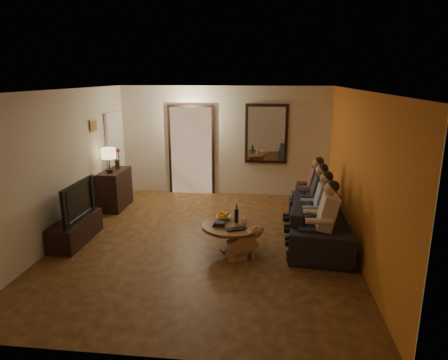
# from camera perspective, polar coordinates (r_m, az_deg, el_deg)

# --- Properties ---
(floor) EXTENTS (5.00, 6.00, 0.01)m
(floor) POSITION_cam_1_polar(r_m,az_deg,el_deg) (7.09, -2.72, -8.78)
(floor) COLOR #3D2010
(floor) RESTS_ON ground
(ceiling) EXTENTS (5.00, 6.00, 0.01)m
(ceiling) POSITION_cam_1_polar(r_m,az_deg,el_deg) (6.51, -3.00, 12.71)
(ceiling) COLOR white
(ceiling) RESTS_ON back_wall
(back_wall) EXTENTS (5.00, 0.02, 2.60)m
(back_wall) POSITION_cam_1_polar(r_m,az_deg,el_deg) (9.60, 0.04, 5.56)
(back_wall) COLOR beige
(back_wall) RESTS_ON floor
(front_wall) EXTENTS (5.00, 0.02, 2.60)m
(front_wall) POSITION_cam_1_polar(r_m,az_deg,el_deg) (3.89, -10.04, -8.57)
(front_wall) COLOR beige
(front_wall) RESTS_ON floor
(left_wall) EXTENTS (0.02, 6.00, 2.60)m
(left_wall) POSITION_cam_1_polar(r_m,az_deg,el_deg) (7.50, -22.08, 1.88)
(left_wall) COLOR beige
(left_wall) RESTS_ON floor
(right_wall) EXTENTS (0.02, 6.00, 2.60)m
(right_wall) POSITION_cam_1_polar(r_m,az_deg,el_deg) (6.75, 18.59, 0.88)
(right_wall) COLOR beige
(right_wall) RESTS_ON floor
(orange_accent) EXTENTS (0.01, 6.00, 2.60)m
(orange_accent) POSITION_cam_1_polar(r_m,az_deg,el_deg) (6.75, 18.51, 0.88)
(orange_accent) COLOR orange
(orange_accent) RESTS_ON right_wall
(kitchen_doorway) EXTENTS (1.00, 0.06, 2.10)m
(kitchen_doorway) POSITION_cam_1_polar(r_m,az_deg,el_deg) (9.74, -4.67, 4.15)
(kitchen_doorway) COLOR #FFE0A5
(kitchen_doorway) RESTS_ON floor
(door_trim) EXTENTS (1.12, 0.04, 2.22)m
(door_trim) POSITION_cam_1_polar(r_m,az_deg,el_deg) (9.73, -4.68, 4.14)
(door_trim) COLOR black
(door_trim) RESTS_ON floor
(fridge_glimpse) EXTENTS (0.45, 0.03, 1.70)m
(fridge_glimpse) POSITION_cam_1_polar(r_m,az_deg,el_deg) (9.73, -3.20, 3.27)
(fridge_glimpse) COLOR silver
(fridge_glimpse) RESTS_ON floor
(mirror_frame) EXTENTS (1.00, 0.05, 1.40)m
(mirror_frame) POSITION_cam_1_polar(r_m,az_deg,el_deg) (9.47, 6.07, 6.57)
(mirror_frame) COLOR black
(mirror_frame) RESTS_ON back_wall
(mirror_glass) EXTENTS (0.86, 0.02, 1.26)m
(mirror_glass) POSITION_cam_1_polar(r_m,az_deg,el_deg) (9.44, 6.07, 6.55)
(mirror_glass) COLOR white
(mirror_glass) RESTS_ON back_wall
(white_door) EXTENTS (0.06, 0.85, 2.04)m
(white_door) POSITION_cam_1_polar(r_m,az_deg,el_deg) (9.57, -15.27, 3.31)
(white_door) COLOR white
(white_door) RESTS_ON floor
(framed_art) EXTENTS (0.03, 0.28, 0.24)m
(framed_art) POSITION_cam_1_polar(r_m,az_deg,el_deg) (8.54, -18.15, 7.43)
(framed_art) COLOR #B28C33
(framed_art) RESTS_ON left_wall
(art_canvas) EXTENTS (0.01, 0.22, 0.18)m
(art_canvas) POSITION_cam_1_polar(r_m,az_deg,el_deg) (8.54, -18.06, 7.43)
(art_canvas) COLOR brown
(art_canvas) RESTS_ON left_wall
(dresser) EXTENTS (0.45, 0.94, 0.84)m
(dresser) POSITION_cam_1_polar(r_m,az_deg,el_deg) (9.04, -15.28, -1.27)
(dresser) COLOR black
(dresser) RESTS_ON floor
(table_lamp) EXTENTS (0.30, 0.30, 0.54)m
(table_lamp) POSITION_cam_1_polar(r_m,az_deg,el_deg) (8.68, -16.11, 2.71)
(table_lamp) COLOR beige
(table_lamp) RESTS_ON dresser
(flower_vase) EXTENTS (0.14, 0.14, 0.44)m
(flower_vase) POSITION_cam_1_polar(r_m,az_deg,el_deg) (9.09, -15.05, 2.98)
(flower_vase) COLOR red
(flower_vase) RESTS_ON dresser
(tv_stand) EXTENTS (0.45, 1.26, 0.42)m
(tv_stand) POSITION_cam_1_polar(r_m,az_deg,el_deg) (7.48, -20.43, -6.72)
(tv_stand) COLOR black
(tv_stand) RESTS_ON floor
(tv) EXTENTS (1.14, 0.15, 0.66)m
(tv) POSITION_cam_1_polar(r_m,az_deg,el_deg) (7.31, -20.80, -2.77)
(tv) COLOR black
(tv) RESTS_ON tv_stand
(sofa) EXTENTS (2.63, 1.25, 0.74)m
(sofa) POSITION_cam_1_polar(r_m,az_deg,el_deg) (7.30, 13.69, -5.37)
(sofa) COLOR black
(sofa) RESTS_ON floor
(person_a) EXTENTS (0.60, 0.40, 1.20)m
(person_a) POSITION_cam_1_polar(r_m,az_deg,el_deg) (6.37, 13.88, -6.17)
(person_a) COLOR tan
(person_a) RESTS_ON sofa
(person_b) EXTENTS (0.60, 0.40, 1.20)m
(person_b) POSITION_cam_1_polar(r_m,az_deg,el_deg) (6.93, 13.28, -4.42)
(person_b) COLOR tan
(person_b) RESTS_ON sofa
(person_c) EXTENTS (0.60, 0.40, 1.20)m
(person_c) POSITION_cam_1_polar(r_m,az_deg,el_deg) (7.50, 12.77, -2.93)
(person_c) COLOR tan
(person_c) RESTS_ON sofa
(person_d) EXTENTS (0.60, 0.40, 1.20)m
(person_d) POSITION_cam_1_polar(r_m,az_deg,el_deg) (8.07, 12.33, -1.65)
(person_d) COLOR tan
(person_d) RESTS_ON sofa
(dog) EXTENTS (0.61, 0.43, 0.56)m
(dog) POSITION_cam_1_polar(r_m,az_deg,el_deg) (6.36, 2.65, -8.88)
(dog) COLOR #AA7F4E
(dog) RESTS_ON floor
(coffee_table) EXTENTS (1.25, 1.25, 0.45)m
(coffee_table) POSITION_cam_1_polar(r_m,az_deg,el_deg) (6.70, 1.27, -8.11)
(coffee_table) COLOR brown
(coffee_table) RESTS_ON floor
(bowl) EXTENTS (0.26, 0.26, 0.06)m
(bowl) POSITION_cam_1_polar(r_m,az_deg,el_deg) (6.83, -0.06, -5.35)
(bowl) COLOR white
(bowl) RESTS_ON coffee_table
(oranges) EXTENTS (0.20, 0.20, 0.08)m
(oranges) POSITION_cam_1_polar(r_m,az_deg,el_deg) (6.81, -0.06, -4.81)
(oranges) COLOR orange
(oranges) RESTS_ON bowl
(wine_bottle) EXTENTS (0.07, 0.07, 0.31)m
(wine_bottle) POSITION_cam_1_polar(r_m,az_deg,el_deg) (6.66, 1.80, -4.78)
(wine_bottle) COLOR black
(wine_bottle) RESTS_ON coffee_table
(wine_glass) EXTENTS (0.06, 0.06, 0.10)m
(wine_glass) POSITION_cam_1_polar(r_m,az_deg,el_deg) (6.64, 2.88, -5.81)
(wine_glass) COLOR silver
(wine_glass) RESTS_ON coffee_table
(book_stack) EXTENTS (0.20, 0.15, 0.07)m
(book_stack) POSITION_cam_1_polar(r_m,az_deg,el_deg) (6.54, -0.73, -6.26)
(book_stack) COLOR black
(book_stack) RESTS_ON coffee_table
(laptop) EXTENTS (0.39, 0.34, 0.03)m
(laptop) POSITION_cam_1_polar(r_m,az_deg,el_deg) (6.35, 1.95, -7.14)
(laptop) COLOR black
(laptop) RESTS_ON coffee_table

